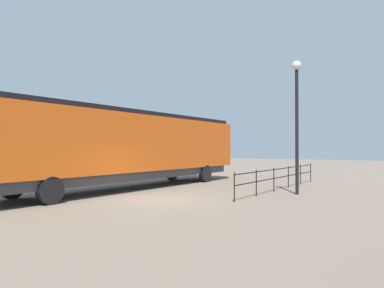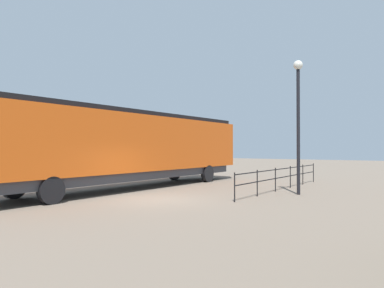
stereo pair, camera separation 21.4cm
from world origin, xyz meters
name	(u,v)px [view 2 (the right image)]	position (x,y,z in m)	size (l,w,h in m)	color
ground_plane	(158,200)	(0.00, 0.00, 0.00)	(120.00, 120.00, 0.00)	#756656
locomotive	(137,146)	(-3.94, 2.88, 2.35)	(3.05, 17.89, 4.19)	#D15114
lamp_post	(298,107)	(4.42, 5.11, 4.17)	(0.45, 0.45, 6.40)	black
platform_fence	(283,175)	(3.08, 6.68, 0.79)	(0.05, 10.98, 1.21)	black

